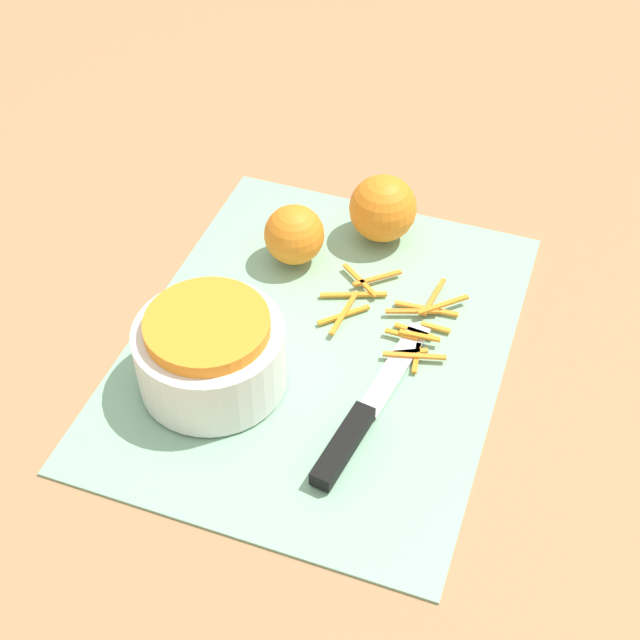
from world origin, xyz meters
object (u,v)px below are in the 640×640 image
bowl_speckled (210,351)px  orange_left (294,235)px  knife (355,427)px  orange_right (383,208)px

bowl_speckled → orange_left: bearing=-3.3°
knife → orange_left: size_ratio=3.38×
bowl_speckled → orange_left: bowl_speckled is taller
bowl_speckled → orange_left: 0.19m
bowl_speckled → orange_left: (0.19, -0.01, -0.01)m
bowl_speckled → orange_right: 0.28m
orange_right → knife: bearing=-168.0°
orange_left → bowl_speckled: bearing=176.7°
bowl_speckled → orange_right: bearing=-19.0°
orange_left → orange_right: (0.07, -0.08, 0.00)m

